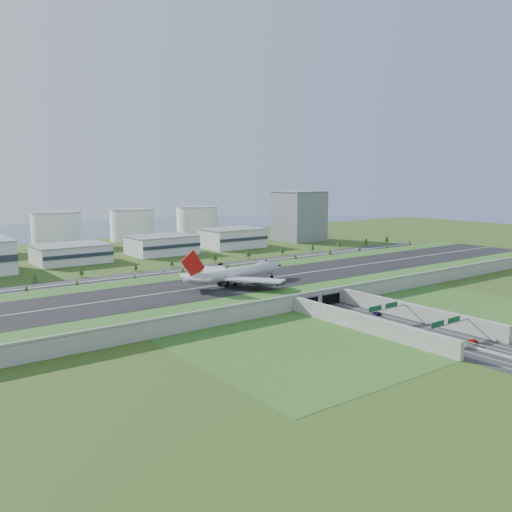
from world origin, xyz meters
TOP-DOWN VIEW (x-y plane):
  - ground at (0.00, 0.00)m, footprint 1200.00×1200.00m
  - airfield_deck at (0.00, -0.09)m, footprint 520.00×100.00m
  - underpass_road at (0.00, -99.42)m, footprint 38.80×120.40m
  - sign_gantry_near at (0.00, -95.04)m, footprint 38.70×0.70m
  - sign_gantry_far at (0.00, -130.04)m, footprint 38.70×0.70m
  - north_expressway at (0.00, 95.00)m, footprint 560.00×36.00m
  - tree_row at (38.16, 96.17)m, footprint 499.38×48.72m
  - hangar_mid_a at (-60.00, 190.00)m, footprint 58.00×42.00m
  - hangar_mid_b at (25.00, 190.00)m, footprint 58.00×42.00m
  - hangar_mid_c at (105.00, 190.00)m, footprint 58.00×42.00m
  - office_tower at (200.00, 195.00)m, footprint 46.00×46.00m
  - fuel_tank_b at (-35.00, 310.00)m, footprint 50.00×50.00m
  - fuel_tank_c at (50.00, 310.00)m, footprint 50.00×50.00m
  - fuel_tank_d at (135.00, 310.00)m, footprint 50.00×50.00m
  - bay_water at (0.00, 480.00)m, footprint 1200.00×260.00m
  - boeing_747 at (-24.24, -3.19)m, footprint 76.85×72.41m
  - car_0 at (-7.60, -85.71)m, footprint 3.61×5.45m
  - car_1 at (-7.69, -111.64)m, footprint 3.20×4.67m
  - car_2 at (11.15, -81.48)m, footprint 4.62×6.69m
  - car_3 at (7.77, -138.81)m, footprint 2.24×4.67m
  - car_5 at (33.79, 103.59)m, footprint 4.60×2.00m
  - car_6 at (147.24, 88.33)m, footprint 5.06×2.96m
  - car_7 at (-21.25, 100.81)m, footprint 4.99×3.59m

SIDE VIEW (x-z plane):
  - ground at x=0.00m, z-range 0.00..0.00m
  - bay_water at x=0.00m, z-range 0.00..0.06m
  - north_expressway at x=0.00m, z-range 0.00..0.12m
  - car_3 at x=7.77m, z-range 0.12..1.43m
  - car_6 at x=147.24m, z-range 0.12..1.44m
  - car_7 at x=-21.25m, z-range 0.12..1.46m
  - car_1 at x=-7.69m, z-range 0.12..1.58m
  - car_5 at x=33.79m, z-range 0.12..1.59m
  - car_2 at x=11.15m, z-range 0.12..1.82m
  - car_0 at x=-7.60m, z-range 0.12..1.84m
  - underpass_road at x=0.00m, z-range -0.57..7.43m
  - airfield_deck at x=0.00m, z-range -0.48..8.72m
  - tree_row at x=38.16m, z-range 0.50..8.96m
  - sign_gantry_near at x=0.00m, z-range 2.05..11.85m
  - sign_gantry_far at x=0.00m, z-range 2.05..11.85m
  - hangar_mid_a at x=-60.00m, z-range 0.00..15.00m
  - hangar_mid_b at x=25.00m, z-range 0.00..17.00m
  - hangar_mid_c at x=105.00m, z-range 0.00..19.00m
  - boeing_747 at x=-24.24m, z-range 2.83..26.58m
  - fuel_tank_b at x=-35.00m, z-range 0.00..35.00m
  - fuel_tank_c at x=50.00m, z-range 0.00..35.00m
  - fuel_tank_d at x=135.00m, z-range 0.00..35.00m
  - office_tower at x=200.00m, z-range 0.00..55.00m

